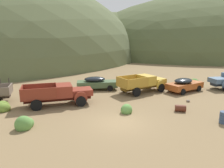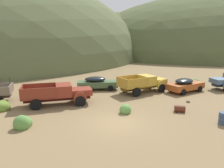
# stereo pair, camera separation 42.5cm
# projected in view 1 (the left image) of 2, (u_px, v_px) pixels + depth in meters

# --- Properties ---
(ground_plane) EXTENTS (300.00, 300.00, 0.00)m
(ground_plane) POSITION_uv_depth(u_px,v_px,m) (119.00, 123.00, 15.79)
(ground_plane) COLOR olive
(hill_distant) EXTENTS (110.36, 64.98, 29.21)m
(hill_distant) POSITION_uv_depth(u_px,v_px,m) (121.00, 52.00, 84.15)
(hill_distant) COLOR #4C5633
(hill_distant) RESTS_ON ground
(hill_center) EXTENTS (117.24, 83.78, 43.07)m
(hill_center) POSITION_uv_depth(u_px,v_px,m) (221.00, 52.00, 86.79)
(hill_center) COLOR #4C5633
(hill_center) RESTS_ON ground
(truck_rust_red) EXTENTS (6.31, 2.58, 1.91)m
(truck_rust_red) POSITION_uv_depth(u_px,v_px,m) (62.00, 94.00, 19.82)
(truck_rust_red) COLOR #42140D
(truck_rust_red) RESTS_ON ground
(car_weathered_green) EXTENTS (5.19, 2.68, 1.57)m
(car_weathered_green) POSITION_uv_depth(u_px,v_px,m) (98.00, 83.00, 25.38)
(car_weathered_green) COLOR #47603D
(car_weathered_green) RESTS_ON ground
(truck_faded_yellow) EXTENTS (6.06, 3.49, 1.91)m
(truck_faded_yellow) POSITION_uv_depth(u_px,v_px,m) (145.00, 83.00, 24.43)
(truck_faded_yellow) COLOR brown
(truck_faded_yellow) RESTS_ON ground
(car_oxide_orange) EXTENTS (4.99, 2.91, 1.57)m
(car_oxide_orange) POSITION_uv_depth(u_px,v_px,m) (185.00, 84.00, 24.63)
(car_oxide_orange) COLOR #A34C1E
(car_oxide_orange) RESTS_ON ground
(oil_drum_tipped) EXTENTS (1.04, 0.92, 0.57)m
(oil_drum_tipped) POSITION_uv_depth(u_px,v_px,m) (180.00, 108.00, 18.12)
(oil_drum_tipped) COLOR #5B2819
(oil_drum_tipped) RESTS_ON ground
(oil_drum_foreground) EXTENTS (0.66, 0.66, 0.88)m
(oil_drum_foreground) POSITION_uv_depth(u_px,v_px,m) (224.00, 117.00, 15.64)
(oil_drum_foreground) COLOR #384C6B
(oil_drum_foreground) RESTS_ON ground
(bush_back_edge) EXTENTS (0.64, 0.53, 0.48)m
(bush_back_edge) POSITION_uv_depth(u_px,v_px,m) (30.00, 90.00, 25.03)
(bush_back_edge) COLOR #4C8438
(bush_back_edge) RESTS_ON ground
(bush_lone_scrub) EXTENTS (1.03, 1.00, 0.94)m
(bush_lone_scrub) POSITION_uv_depth(u_px,v_px,m) (127.00, 110.00, 17.83)
(bush_lone_scrub) COLOR #5B8E42
(bush_lone_scrub) RESTS_ON ground
(bush_near_barrel) EXTENTS (1.36, 1.42, 1.03)m
(bush_near_barrel) POSITION_uv_depth(u_px,v_px,m) (2.00, 108.00, 18.34)
(bush_near_barrel) COLOR olive
(bush_near_barrel) RESTS_ON ground
(bush_between_trucks) EXTENTS (1.26, 1.36, 1.21)m
(bush_between_trucks) POSITION_uv_depth(u_px,v_px,m) (25.00, 124.00, 14.88)
(bush_between_trucks) COLOR #5B8E42
(bush_between_trucks) RESTS_ON ground
(bush_front_left) EXTENTS (1.43, 1.30, 1.12)m
(bush_front_left) POSITION_uv_depth(u_px,v_px,m) (194.00, 83.00, 27.98)
(bush_front_left) COLOR #5B8E42
(bush_front_left) RESTS_ON ground
(rock_flat) EXTENTS (0.37, 0.36, 0.22)m
(rock_flat) POSITION_uv_depth(u_px,v_px,m) (188.00, 101.00, 20.79)
(rock_flat) COLOR #786858
(rock_flat) RESTS_ON ground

